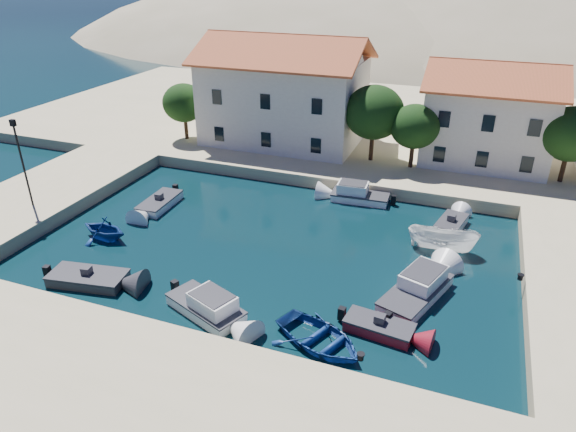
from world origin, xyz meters
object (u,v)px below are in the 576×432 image
at_px(lamppost, 21,155).
at_px(cabin_cruiser_south, 205,305).
at_px(rowboat_south, 319,344).
at_px(cabin_cruiser_east, 416,291).
at_px(building_left, 284,88).
at_px(building_mid, 489,112).
at_px(boat_east, 441,250).

height_order(lamppost, cabin_cruiser_south, lamppost).
bearing_deg(cabin_cruiser_south, rowboat_south, 19.59).
bearing_deg(cabin_cruiser_east, lamppost, 108.51).
height_order(building_left, rowboat_south, building_left).
height_order(cabin_cruiser_south, cabin_cruiser_east, same).
height_order(building_mid, rowboat_south, building_mid).
distance_m(building_left, cabin_cruiser_east, 26.11).
relative_size(lamppost, rowboat_south, 1.31).
bearing_deg(cabin_cruiser_east, boat_east, 11.19).
bearing_deg(cabin_cruiser_south, building_left, 123.54).
bearing_deg(cabin_cruiser_south, building_mid, 86.18).
bearing_deg(rowboat_south, building_left, 47.77).
xyz_separation_m(building_mid, lamppost, (-29.50, -21.00, -0.47)).
relative_size(building_left, cabin_cruiser_south, 3.02).
bearing_deg(cabin_cruiser_east, cabin_cruiser_south, 136.38).
relative_size(cabin_cruiser_east, boat_east, 1.28).
bearing_deg(boat_east, cabin_cruiser_south, 134.36).
relative_size(building_mid, cabin_cruiser_east, 1.86).
distance_m(cabin_cruiser_south, boat_east, 15.56).
relative_size(cabin_cruiser_south, cabin_cruiser_east, 0.86).
xyz_separation_m(building_left, boat_east, (16.30, -14.46, -5.94)).
height_order(building_left, cabin_cruiser_south, building_left).
distance_m(cabin_cruiser_south, cabin_cruiser_east, 11.39).
height_order(building_mid, lamppost, building_mid).
height_order(rowboat_south, boat_east, boat_east).
xyz_separation_m(building_mid, cabin_cruiser_south, (-12.64, -26.51, -4.75)).
height_order(building_left, cabin_cruiser_east, building_left).
relative_size(cabin_cruiser_south, boat_east, 1.11).
relative_size(building_left, boat_east, 3.34).
xyz_separation_m(building_left, lamppost, (-11.50, -20.00, -1.18)).
bearing_deg(lamppost, building_mid, 35.45).
bearing_deg(building_mid, building_left, -176.82).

